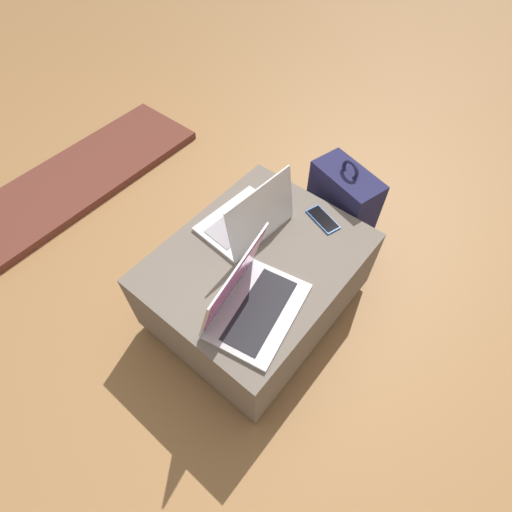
{
  "coord_description": "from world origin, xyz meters",
  "views": [
    {
      "loc": [
        -0.7,
        -0.57,
        1.64
      ],
      "look_at": [
        -0.05,
        -0.03,
        0.47
      ],
      "focal_mm": 28.0,
      "sensor_mm": 36.0,
      "label": 1
    }
  ],
  "objects_px": {
    "cell_phone": "(323,219)",
    "laptop_far": "(249,220)",
    "laptop_near": "(250,301)",
    "backpack": "(341,211)"
  },
  "relations": [
    {
      "from": "laptop_far",
      "to": "backpack",
      "type": "height_order",
      "value": "laptop_far"
    },
    {
      "from": "laptop_near",
      "to": "backpack",
      "type": "xyz_separation_m",
      "value": [
        0.74,
        0.06,
        -0.22
      ]
    },
    {
      "from": "cell_phone",
      "to": "laptop_far",
      "type": "bearing_deg",
      "value": -24.35
    },
    {
      "from": "laptop_far",
      "to": "laptop_near",
      "type": "bearing_deg",
      "value": 44.96
    },
    {
      "from": "cell_phone",
      "to": "laptop_near",
      "type": "bearing_deg",
      "value": 21.66
    },
    {
      "from": "cell_phone",
      "to": "backpack",
      "type": "relative_size",
      "value": 0.31
    },
    {
      "from": "laptop_near",
      "to": "backpack",
      "type": "distance_m",
      "value": 0.78
    },
    {
      "from": "laptop_near",
      "to": "laptop_far",
      "type": "bearing_deg",
      "value": 29.92
    },
    {
      "from": "laptop_near",
      "to": "backpack",
      "type": "relative_size",
      "value": 0.76
    },
    {
      "from": "laptop_near",
      "to": "cell_phone",
      "type": "relative_size",
      "value": 2.48
    }
  ]
}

